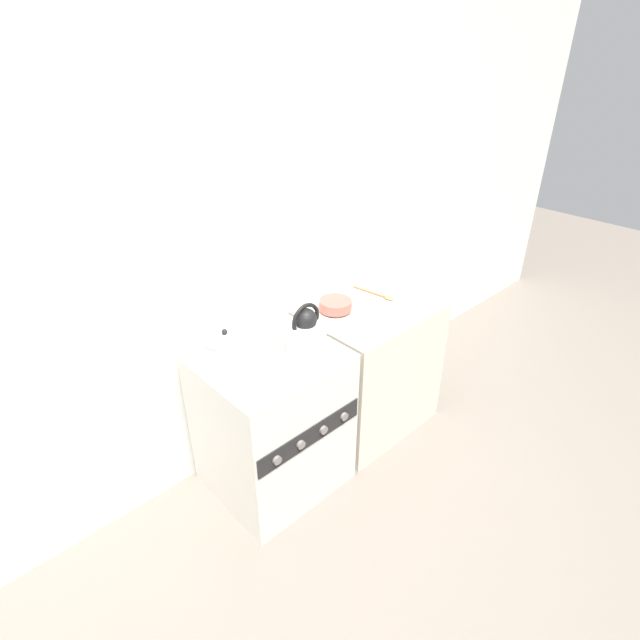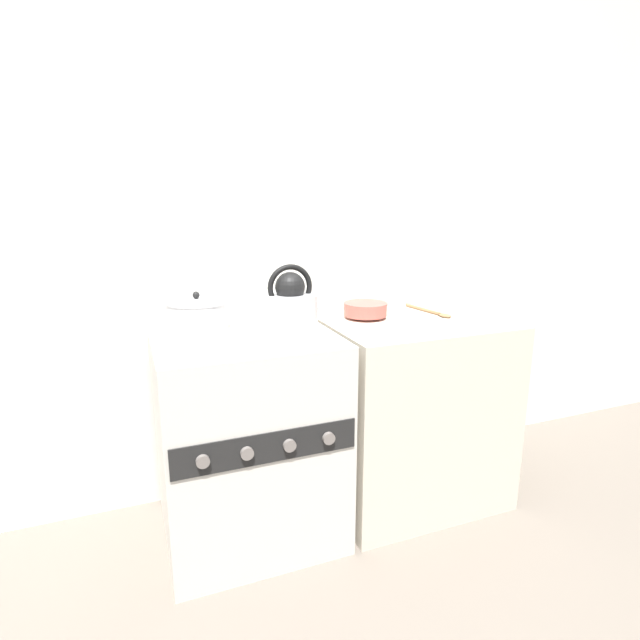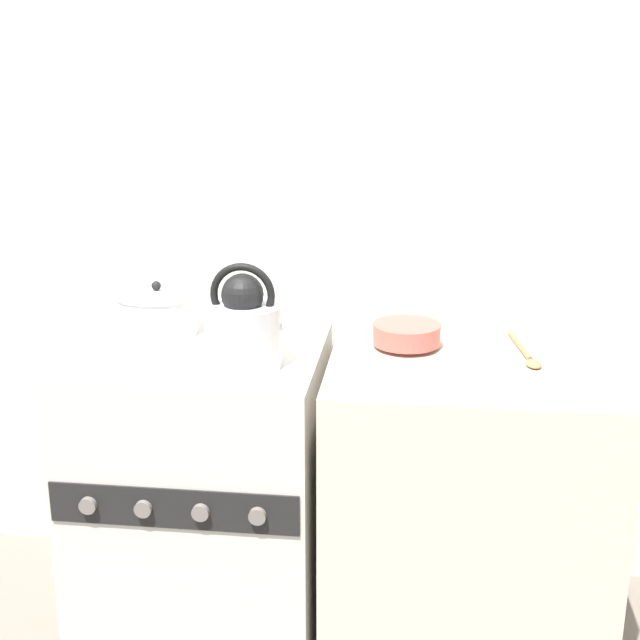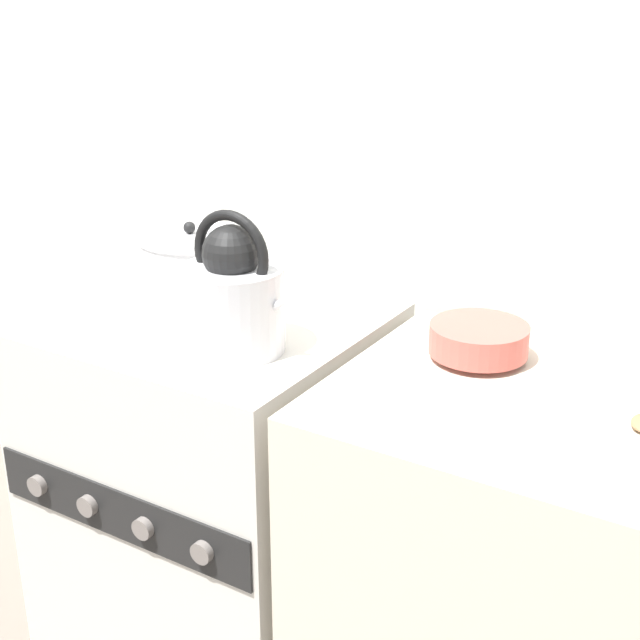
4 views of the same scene
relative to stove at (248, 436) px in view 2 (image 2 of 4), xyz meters
The scene contains 8 objects.
ground_plane 0.52m from the stove, 90.00° to the right, with size 12.00×12.00×0.00m, color #70665B.
wall_back 0.91m from the stove, 90.00° to the left, with size 7.00×0.06×2.50m.
stove is the anchor object (origin of this frame).
counter 0.75m from the stove, ahead, with size 0.76×0.59×0.83m.
kettle 0.56m from the stove, 35.34° to the right, with size 0.24×0.20×0.28m.
cooking_pot 0.52m from the stove, 138.32° to the left, with size 0.24×0.24×0.16m.
enamel_bowl 0.73m from the stove, 10.65° to the left, with size 0.19×0.19×0.07m.
wooden_spoon 0.99m from the stove, ahead, with size 0.07×0.29×0.02m.
Camera 2 is at (-0.40, -1.50, 1.33)m, focal length 28.00 mm.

